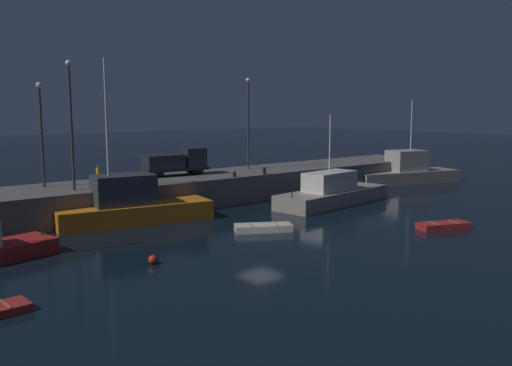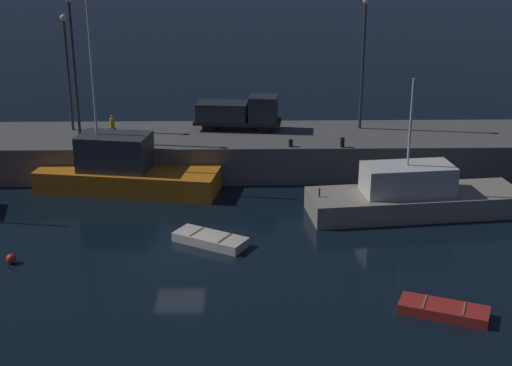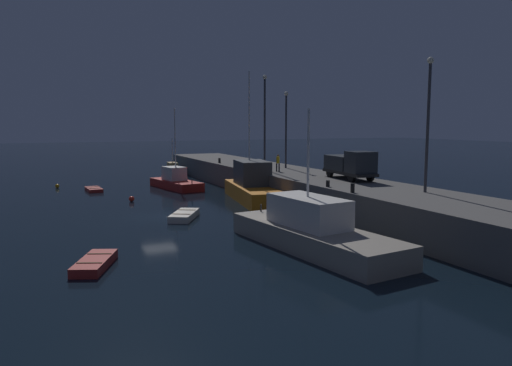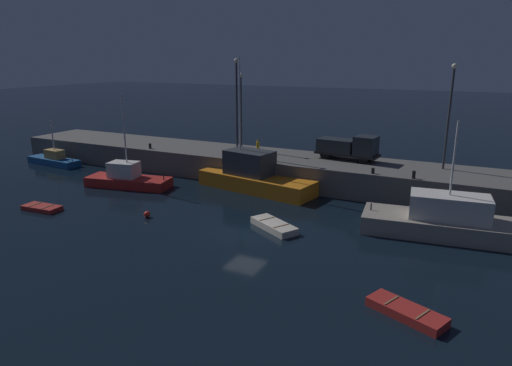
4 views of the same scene
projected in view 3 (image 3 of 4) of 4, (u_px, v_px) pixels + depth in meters
The scene contains 19 objects.
ground_plane at pixel (159, 217), 37.21m from camera, with size 320.00×320.00×0.00m, color black.
pier_quay at pixel (318, 190), 42.88m from camera, with size 70.70×7.19×2.47m.
fishing_trawler_red at pixel (253, 186), 44.89m from camera, with size 11.74×5.20×11.92m.
fishing_boat_blue at pixel (312, 231), 27.60m from camera, with size 12.66×5.00×7.92m.
fishing_boat_white at pixel (172, 171), 67.39m from camera, with size 7.27×2.39×5.05m.
fishing_trawler_green at pixel (176, 181), 53.44m from camera, with size 8.42×4.15×8.74m.
dinghy_orange_near at pixel (184, 215), 36.42m from camera, with size 4.13×3.25×0.53m.
rowboat_white_mid at pixel (94, 189), 51.33m from camera, with size 3.27×1.59×0.39m.
dinghy_red_small at pixel (95, 263), 24.06m from camera, with size 3.96×2.69×0.49m.
mooring_buoy_near at pixel (132, 199), 44.34m from camera, with size 0.50×0.50×0.50m, color red.
mooring_buoy_mid at pixel (57, 186), 53.69m from camera, with size 0.45×0.45×0.45m, color orange.
lamp_post_west at pixel (286, 124), 50.44m from camera, with size 0.44×0.44×7.89m.
lamp_post_east at pixel (265, 116), 48.06m from camera, with size 0.44×0.44×9.36m.
lamp_post_central at pixel (428, 115), 32.28m from camera, with size 0.44×0.44×8.95m.
utility_truck at pixel (350, 165), 40.30m from camera, with size 6.18×2.62×2.41m.
dockworker at pixel (278, 162), 46.91m from camera, with size 0.42×0.40×1.68m.
bollard_west at pixel (328, 184), 35.70m from camera, with size 0.28×0.28×0.47m, color black.
bollard_central at pixel (219, 161), 57.30m from camera, with size 0.28×0.28×0.56m, color black.
bollard_east at pixel (353, 188), 32.65m from camera, with size 0.28×0.28×0.63m, color black.
Camera 3 is at (36.40, -8.42, 7.09)m, focal length 34.15 mm.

